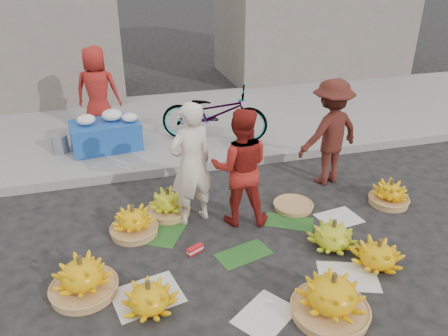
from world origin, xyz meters
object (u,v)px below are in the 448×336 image
object	(u,v)px
banana_bunch_0	(82,277)
banana_bunch_4	(333,235)
bicycle	(214,113)
flower_table	(106,133)
vendor_cream	(191,164)

from	to	relation	value
banana_bunch_0	banana_bunch_4	world-z (taller)	banana_bunch_0
banana_bunch_4	bicycle	xyz separation A→B (m)	(-0.59, 3.45, 0.46)
banana_bunch_4	flower_table	size ratio (longest dim) A/B	0.54
vendor_cream	bicycle	distance (m)	2.57
flower_table	vendor_cream	bearing A→B (deg)	-74.85
banana_bunch_0	banana_bunch_4	bearing A→B (deg)	0.35
banana_bunch_0	bicycle	distance (m)	4.20
banana_bunch_0	flower_table	world-z (taller)	flower_table
banana_bunch_0	banana_bunch_4	xyz separation A→B (m)	(2.92, 0.02, -0.04)
banana_bunch_0	flower_table	bearing A→B (deg)	83.72
banana_bunch_4	flower_table	distance (m)	4.40
banana_bunch_0	flower_table	xyz separation A→B (m)	(0.40, 3.61, 0.19)
vendor_cream	banana_bunch_0	bearing A→B (deg)	20.47
banana_bunch_0	banana_bunch_4	distance (m)	2.92
flower_table	bicycle	size ratio (longest dim) A/B	0.64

